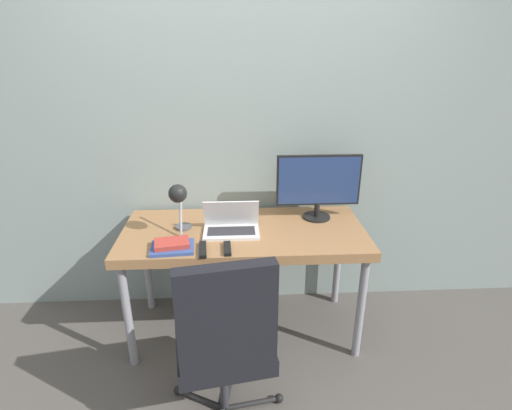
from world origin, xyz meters
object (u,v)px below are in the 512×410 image
monitor (318,184)px  book_stack (172,246)px  laptop (231,226)px  desk_lamp (179,198)px  office_chair (224,337)px

monitor → book_stack: (-0.91, -0.39, -0.22)m
laptop → monitor: 0.63m
desk_lamp → office_chair: size_ratio=0.32×
laptop → office_chair: size_ratio=0.33×
laptop → monitor: bearing=18.8°
desk_lamp → laptop: bearing=5.7°
office_chair → book_stack: (-0.30, 0.53, 0.21)m
office_chair → book_stack: 0.64m
monitor → laptop: bearing=-161.2°
office_chair → book_stack: bearing=119.7°
laptop → desk_lamp: desk_lamp is taller
desk_lamp → office_chair: (0.27, -0.69, -0.43)m
monitor → desk_lamp: size_ratio=1.63×
desk_lamp → office_chair: desk_lamp is taller
desk_lamp → book_stack: (-0.03, -0.17, -0.22)m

